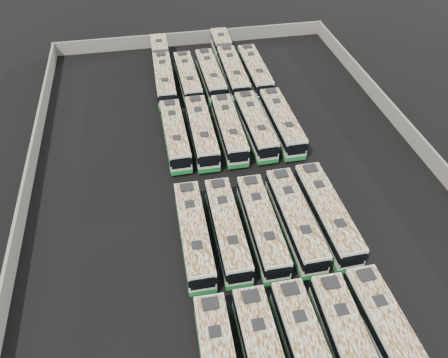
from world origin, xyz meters
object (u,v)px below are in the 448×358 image
at_px(bus_midfront_far_left, 194,234).
at_px(bus_midback_center, 229,129).
at_px(bus_front_right, 351,351).
at_px(bus_midback_left, 201,132).
at_px(bus_back_center, 210,75).
at_px(bus_midfront_center, 262,226).
at_px(bus_back_far_left, 163,69).
at_px(bus_midfront_right, 295,219).
at_px(bus_midback_right, 255,125).
at_px(bus_back_left, 188,78).
at_px(bus_front_far_right, 392,341).
at_px(bus_back_right, 229,62).
at_px(bus_back_far_right, 255,71).
at_px(bus_midfront_far_right, 327,213).
at_px(bus_midback_far_left, 175,135).
at_px(bus_midfront_left, 227,229).
at_px(bus_midback_far_right, 281,122).

bearing_deg(bus_midfront_far_left, bus_midback_center, 67.89).
distance_m(bus_front_right, bus_midback_left, 29.92).
bearing_deg(bus_back_center, bus_midfront_center, -91.08).
relative_size(bus_midback_left, bus_back_far_left, 0.65).
distance_m(bus_midfront_right, bus_midback_right, 15.87).
distance_m(bus_midfront_far_left, bus_midback_left, 16.01).
distance_m(bus_midfront_right, bus_midback_center, 16.08).
height_order(bus_midback_center, bus_back_left, bus_midback_center).
distance_m(bus_back_far_left, bus_back_center, 7.26).
bearing_deg(bus_back_far_left, bus_front_far_right, -72.96).
relative_size(bus_midback_center, bus_back_left, 1.01).
bearing_deg(bus_midback_center, bus_back_right, 79.23).
bearing_deg(bus_back_right, bus_back_far_right, -45.58).
relative_size(bus_front_right, bus_front_far_right, 1.00).
bearing_deg(bus_midfront_far_left, bus_midfront_center, -1.32).
height_order(bus_midfront_far_right, bus_back_right, bus_midfront_far_right).
height_order(bus_midback_far_left, bus_midback_right, bus_midback_right).
xyz_separation_m(bus_midfront_far_left, bus_midfront_far_right, (13.04, 0.03, 0.08)).
bearing_deg(bus_midfront_right, bus_back_far_left, 106.49).
distance_m(bus_midfront_far_left, bus_midfront_center, 6.47).
bearing_deg(bus_midfront_far_right, bus_back_right, 94.74).
bearing_deg(bus_back_right, bus_front_right, -89.38).
bearing_deg(bus_midback_far_left, bus_back_far_right, 44.77).
bearing_deg(bus_midback_left, bus_midfront_left, -89.42).
bearing_deg(bus_midback_center, bus_front_far_right, -76.61).
bearing_deg(bus_front_far_right, bus_back_right, 92.64).
bearing_deg(bus_back_right, bus_midback_right, -89.40).
xyz_separation_m(bus_midback_far_right, bus_back_left, (-9.94, 13.07, -0.04)).
xyz_separation_m(bus_midback_center, bus_back_right, (3.35, 16.59, 0.05)).
height_order(bus_front_far_right, bus_midback_right, bus_front_far_right).
distance_m(bus_midfront_center, bus_back_left, 29.21).
xyz_separation_m(bus_midfront_far_left, bus_back_right, (9.88, 32.25, 0.07)).
relative_size(bus_midback_far_right, bus_back_left, 1.02).
bearing_deg(bus_midfront_far_left, bus_midfront_far_right, 0.68).
height_order(bus_front_far_right, bus_midfront_far_right, bus_midfront_far_right).
xyz_separation_m(bus_midback_left, bus_back_left, (0.07, 13.13, -0.06)).
xyz_separation_m(bus_midfront_far_right, bus_midback_right, (-3.21, 15.74, -0.05)).
bearing_deg(bus_midback_right, bus_back_far_left, 119.83).
height_order(bus_midfront_left, bus_back_center, bus_back_center).
height_order(bus_midfront_far_right, bus_back_far_left, bus_midfront_far_right).
distance_m(bus_midfront_center, bus_back_center, 29.25).
bearing_deg(bus_midback_far_right, bus_back_center, 116.17).
height_order(bus_midfront_far_left, bus_midback_far_left, bus_midback_far_left).
bearing_deg(bus_midfront_center, bus_midback_center, 90.25).
bearing_deg(bus_back_far_left, bus_midfront_left, -83.40).
bearing_deg(bus_midfront_right, bus_midfront_far_left, 179.04).
relative_size(bus_midback_center, bus_midback_far_right, 0.98).
distance_m(bus_midback_far_right, bus_back_far_left, 21.04).
relative_size(bus_midfront_center, bus_midback_far_right, 0.97).
relative_size(bus_front_right, bus_midfront_left, 1.04).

